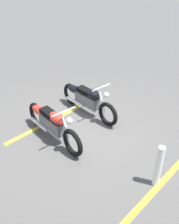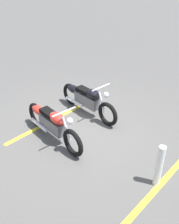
% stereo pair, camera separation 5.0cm
% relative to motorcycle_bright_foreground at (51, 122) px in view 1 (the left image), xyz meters
% --- Properties ---
extents(ground_plane, '(60.00, 60.00, 0.00)m').
position_rel_motorcycle_bright_foreground_xyz_m(ground_plane, '(0.23, 0.73, -0.46)').
color(ground_plane, '#514F4C').
extents(motorcycle_bright_foreground, '(2.22, 0.66, 1.04)m').
position_rel_motorcycle_bright_foreground_xyz_m(motorcycle_bright_foreground, '(0.00, 0.00, 0.00)').
color(motorcycle_bright_foreground, black).
rests_on(motorcycle_bright_foreground, ground).
extents(motorcycle_dark_foreground, '(2.22, 0.63, 1.04)m').
position_rel_motorcycle_bright_foreground_xyz_m(motorcycle_dark_foreground, '(-0.12, 1.47, 0.00)').
color(motorcycle_dark_foreground, black).
rests_on(motorcycle_dark_foreground, ground).
extents(bollard_post, '(0.14, 0.14, 0.93)m').
position_rel_motorcycle_bright_foreground_xyz_m(bollard_post, '(2.70, 0.27, 0.00)').
color(bollard_post, white).
rests_on(bollard_post, ground).
extents(parking_stripe_near, '(0.30, 3.20, 0.01)m').
position_rel_motorcycle_bright_foreground_xyz_m(parking_stripe_near, '(-0.59, 0.65, -0.46)').
color(parking_stripe_near, yellow).
rests_on(parking_stripe_near, ground).
extents(parking_stripe_mid, '(0.30, 3.20, 0.01)m').
position_rel_motorcycle_bright_foreground_xyz_m(parking_stripe_mid, '(2.77, 0.00, -0.46)').
color(parking_stripe_mid, yellow).
rests_on(parking_stripe_mid, ground).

